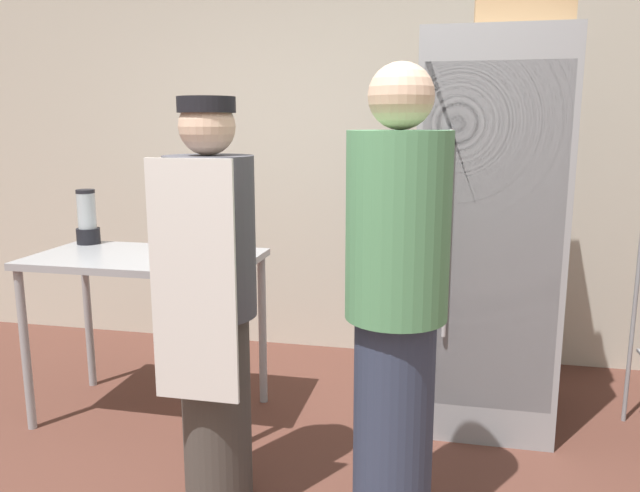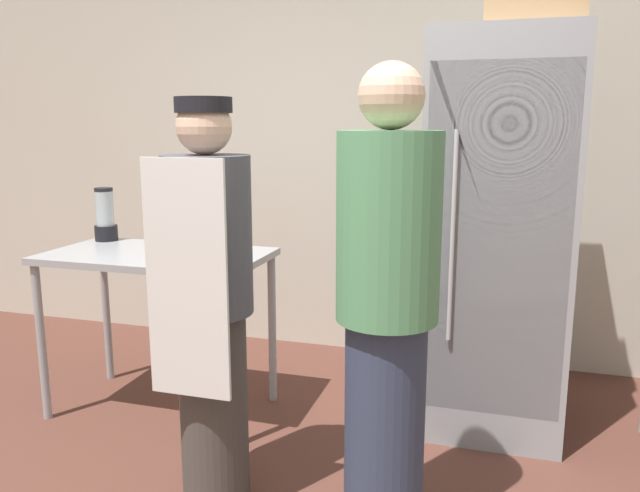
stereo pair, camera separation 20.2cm
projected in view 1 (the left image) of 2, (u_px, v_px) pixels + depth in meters
back_wall at (360, 146)px, 4.13m from camera, size 6.40×0.12×2.79m
refrigerator at (486, 234)px, 3.21m from camera, size 0.69×0.78×1.97m
prep_counter at (146, 275)px, 3.22m from camera, size 1.15×0.64×0.88m
donut_box at (185, 247)px, 3.17m from camera, size 0.27×0.22×0.26m
blender_pitcher at (87, 220)px, 3.49m from camera, size 0.13×0.13×0.31m
person_baker at (212, 300)px, 2.47m from camera, size 0.35×0.37×1.64m
person_customer at (396, 305)px, 2.27m from camera, size 0.37×0.37×1.75m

